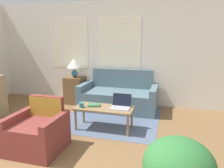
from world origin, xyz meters
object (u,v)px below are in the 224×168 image
coffee_table (104,110)px  book_red (94,105)px  armchair (39,133)px  laptop (121,105)px  cup_navy (81,105)px  potted_plant (178,167)px  table_lamp (74,64)px  couch (119,97)px

coffee_table → book_red: size_ratio=4.04×
armchair → book_red: (0.53, 1.02, 0.18)m
armchair → laptop: bearing=44.8°
laptop → cup_navy: bearing=-166.8°
armchair → potted_plant: size_ratio=1.08×
table_lamp → book_red: table_lamp is taller
armchair → coffee_table: size_ratio=0.72×
cup_navy → book_red: (0.19, 0.14, -0.03)m
laptop → potted_plant: bearing=-59.2°
laptop → potted_plant: (1.00, -1.68, -0.05)m
table_lamp → laptop: table_lamp is taller
table_lamp → laptop: size_ratio=1.36×
coffee_table → table_lamp: bearing=131.6°
armchair → table_lamp: (-0.50, 2.39, 0.76)m
couch → armchair: couch is taller
cup_navy → book_red: bearing=35.8°
book_red → potted_plant: size_ratio=0.37×
couch → cup_navy: 1.44m
table_lamp → potted_plant: (2.55, -3.02, -0.59)m
table_lamp → cup_navy: table_lamp is taller
table_lamp → potted_plant: bearing=-49.8°
book_red → couch: bearing=81.4°
couch → potted_plant: (1.33, -2.89, 0.16)m
coffee_table → potted_plant: size_ratio=1.49×
cup_navy → couch: bearing=74.5°
laptop → book_red: size_ratio=1.30×
cup_navy → potted_plant: size_ratio=0.13×
armchair → potted_plant: 2.15m
cup_navy → armchair: bearing=-111.1°
armchair → table_lamp: table_lamp is taller
armchair → table_lamp: size_ratio=1.64×
laptop → cup_navy: (-0.71, -0.17, -0.01)m
table_lamp → couch: bearing=-6.2°
laptop → cup_navy: 0.73m
book_red → potted_plant: (1.52, -1.65, -0.01)m
table_lamp → cup_navy: (0.84, -1.51, -0.55)m
couch → armchair: size_ratio=2.31×
laptop → cup_navy: size_ratio=3.76×
cup_navy → table_lamp: bearing=119.0°
couch → book_red: size_ratio=6.73×
armchair → table_lamp: 2.56m
book_red → armchair: bearing=-117.6°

